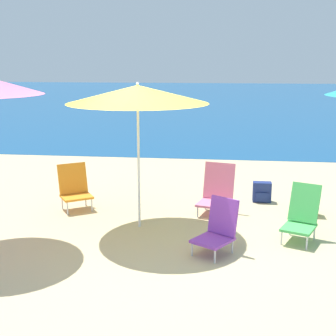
{
  "coord_description": "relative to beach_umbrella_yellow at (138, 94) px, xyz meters",
  "views": [
    {
      "loc": [
        0.86,
        -6.04,
        2.46
      ],
      "look_at": [
        0.11,
        0.22,
        1.0
      ],
      "focal_mm": 50.0,
      "sensor_mm": 36.0,
      "label": 1
    }
  ],
  "objects": [
    {
      "name": "beach_umbrella_yellow",
      "position": [
        0.0,
        0.0,
        0.0
      ],
      "size": [
        2.04,
        2.04,
        2.15
      ],
      "color": "white",
      "rests_on": "ground"
    },
    {
      "name": "beach_chair_pink",
      "position": [
        1.14,
        0.83,
        -1.62
      ],
      "size": [
        0.64,
        0.69,
        0.81
      ],
      "rotation": [
        0.0,
        0.0,
        -0.26
      ],
      "color": "silver",
      "rests_on": "ground"
    },
    {
      "name": "beach_chair_green",
      "position": [
        2.34,
        -0.23,
        -1.63
      ],
      "size": [
        0.61,
        0.71,
        0.77
      ],
      "rotation": [
        0.0,
        0.0,
        -0.41
      ],
      "color": "silver",
      "rests_on": "ground"
    },
    {
      "name": "ground_plane",
      "position": [
        0.37,
        -0.56,
        -1.98
      ],
      "size": [
        60.0,
        60.0,
        0.0
      ],
      "primitive_type": "plane",
      "color": "#C6B284"
    },
    {
      "name": "sea_water",
      "position": [
        0.37,
        25.02,
        -1.98
      ],
      "size": [
        60.0,
        40.0,
        0.01
      ],
      "color": "navy",
      "rests_on": "ground"
    },
    {
      "name": "beach_chair_purple",
      "position": [
        1.19,
        -0.82,
        -1.66
      ],
      "size": [
        0.64,
        0.67,
        0.71
      ],
      "rotation": [
        0.0,
        0.0,
        -0.58
      ],
      "color": "silver",
      "rests_on": "ground"
    },
    {
      "name": "beach_chair_orange",
      "position": [
        -1.25,
        0.75,
        -1.61
      ],
      "size": [
        0.67,
        0.67,
        0.76
      ],
      "rotation": [
        0.0,
        0.0,
        0.58
      ],
      "color": "silver",
      "rests_on": "ground"
    },
    {
      "name": "backpack_yellow",
      "position": [
        2.6,
        0.87,
        -1.79
      ],
      "size": [
        0.32,
        0.24,
        0.4
      ],
      "color": "yellow",
      "rests_on": "ground"
    },
    {
      "name": "backpack_navy",
      "position": [
        1.93,
        1.52,
        -1.81
      ],
      "size": [
        0.32,
        0.2,
        0.36
      ],
      "color": "navy",
      "rests_on": "ground"
    }
  ]
}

